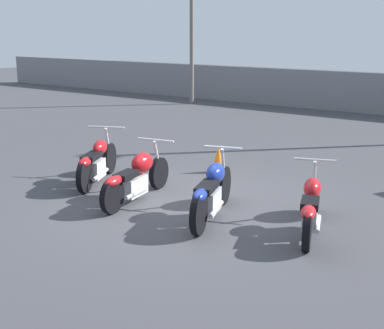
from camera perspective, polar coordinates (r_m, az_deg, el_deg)
The scene contains 6 objects.
ground_plane at distance 9.03m, azimuth -0.64°, elevation -4.22°, with size 60.00×60.00×0.00m, color #424247.
motorcycle_slot_0 at distance 10.29m, azimuth -10.11°, elevation 0.27°, with size 1.08×1.84×0.99m.
motorcycle_slot_1 at distance 9.15m, azimuth -5.95°, elevation -1.31°, with size 0.75×2.10×0.95m.
motorcycle_slot_2 at distance 8.23m, azimuth 2.14°, elevation -2.88°, with size 0.89×2.04×1.01m.
motorcycle_slot_3 at distance 7.86m, azimuth 12.56°, elevation -4.42°, with size 0.92×1.93×0.94m.
traffic_cone_near at distance 10.95m, azimuth 2.84°, elevation 0.56°, with size 0.29×0.29×0.54m.
Camera 1 is at (5.07, -6.90, 2.87)m, focal length 50.00 mm.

